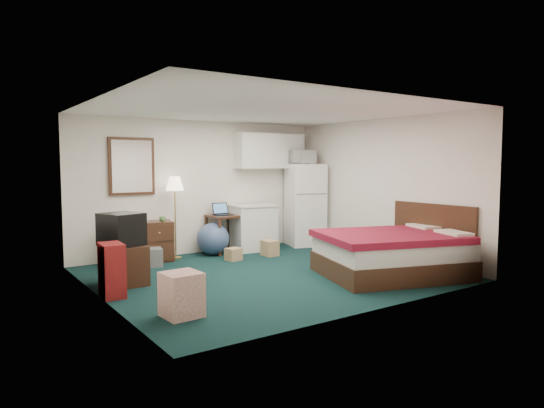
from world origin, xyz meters
TOP-DOWN VIEW (x-y plane):
  - floor at (0.00, 0.00)m, footprint 5.00×4.50m
  - ceiling at (0.00, 0.00)m, footprint 5.00×4.50m
  - walls at (0.00, 0.00)m, footprint 5.01×4.51m
  - mirror at (-1.35, 2.22)m, footprint 0.80×0.06m
  - upper_cabinets at (1.45, 2.08)m, footprint 1.50×0.35m
  - headboard at (2.46, -1.16)m, footprint 0.06×1.56m
  - dresser at (-1.28, 1.98)m, footprint 1.09×0.65m
  - floor_lamp at (-0.67, 1.96)m, footprint 0.35×0.35m
  - desk at (0.31, 1.93)m, footprint 0.58×0.58m
  - exercise_ball at (0.03, 1.85)m, footprint 0.65×0.65m
  - kitchen_counter at (0.92, 1.87)m, footprint 0.84×0.68m
  - fridge at (2.13, 1.76)m, footprint 0.87×0.87m
  - bed at (1.48, -1.16)m, footprint 2.40×2.11m
  - tv_stand at (-2.04, 0.59)m, footprint 0.56×0.61m
  - suitcase at (-2.35, 0.05)m, footprint 0.29×0.44m
  - retail_box at (-1.96, -1.20)m, footprint 0.42×0.42m
  - file_bin at (-1.33, 1.54)m, footprint 0.49×0.41m
  - cardboard_box_a at (0.09, 1.20)m, footprint 0.29×0.26m
  - cardboard_box_b at (0.85, 1.19)m, footprint 0.24×0.29m
  - laptop at (0.29, 1.93)m, footprint 0.34×0.28m
  - crt_tv at (-2.05, 0.61)m, footprint 0.64×0.66m
  - microwave at (2.03, 1.75)m, footprint 0.55×0.37m
  - book_a at (-1.58, 1.97)m, footprint 0.16×0.04m
  - book_b at (-1.33, 2.03)m, footprint 0.16×0.06m
  - mug at (-0.97, 1.81)m, footprint 0.13×0.11m

SIDE VIEW (x-z plane):
  - floor at x=0.00m, z-range -0.01..0.01m
  - cardboard_box_a at x=0.09m, z-range 0.00..0.22m
  - cardboard_box_b at x=0.85m, z-range 0.00..0.29m
  - file_bin at x=-1.33m, z-range 0.00..0.30m
  - retail_box at x=-1.96m, z-range 0.00..0.49m
  - tv_stand at x=-2.04m, z-range 0.00..0.55m
  - exercise_ball at x=0.03m, z-range 0.00..0.60m
  - bed at x=1.48m, z-range 0.00..0.65m
  - suitcase at x=-2.35m, z-range 0.00..0.69m
  - dresser at x=-1.28m, z-range 0.00..0.70m
  - desk at x=0.31m, z-range 0.00..0.72m
  - kitchen_counter at x=0.92m, z-range 0.00..0.86m
  - headboard at x=2.46m, z-range 0.05..1.05m
  - floor_lamp at x=-0.67m, z-range 0.00..1.47m
  - mug at x=-0.97m, z-range 0.70..0.81m
  - crt_tv at x=-2.05m, z-range 0.55..1.01m
  - book_b at x=-1.33m, z-range 0.70..0.91m
  - book_a at x=-1.58m, z-range 0.70..0.92m
  - laptop at x=0.29m, z-range 0.72..0.95m
  - fridge at x=2.13m, z-range 0.00..1.69m
  - walls at x=0.00m, z-range 0.00..2.50m
  - mirror at x=-1.35m, z-range 1.15..2.15m
  - microwave at x=2.03m, z-range 1.69..2.03m
  - upper_cabinets at x=1.45m, z-range 1.60..2.30m
  - ceiling at x=0.00m, z-range 2.50..2.50m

